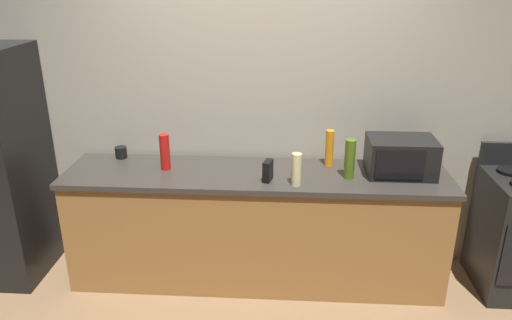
% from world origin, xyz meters
% --- Properties ---
extents(ground_plane, '(8.00, 8.00, 0.00)m').
position_xyz_m(ground_plane, '(0.00, 0.00, 0.00)').
color(ground_plane, '#93704C').
extents(back_wall, '(6.40, 0.10, 2.70)m').
position_xyz_m(back_wall, '(0.00, 0.81, 1.35)').
color(back_wall, '#B2A893').
rests_on(back_wall, ground_plane).
extents(counter_run, '(2.84, 0.64, 0.90)m').
position_xyz_m(counter_run, '(0.00, 0.40, 0.45)').
color(counter_run, '#9E6B38').
rests_on(counter_run, ground_plane).
extents(microwave, '(0.48, 0.35, 0.27)m').
position_xyz_m(microwave, '(1.05, 0.45, 1.04)').
color(microwave, black).
rests_on(microwave, counter_run).
extents(cordless_phone, '(0.08, 0.12, 0.15)m').
position_xyz_m(cordless_phone, '(0.09, 0.26, 0.98)').
color(cordless_phone, black).
rests_on(cordless_phone, counter_run).
extents(bottle_dish_soap, '(0.06, 0.06, 0.28)m').
position_xyz_m(bottle_dish_soap, '(0.54, 0.58, 1.04)').
color(bottle_dish_soap, orange).
rests_on(bottle_dish_soap, counter_run).
extents(bottle_hot_sauce, '(0.07, 0.07, 0.27)m').
position_xyz_m(bottle_hot_sauce, '(-0.68, 0.43, 1.04)').
color(bottle_hot_sauce, red).
rests_on(bottle_hot_sauce, counter_run).
extents(bottle_olive_oil, '(0.07, 0.07, 0.29)m').
position_xyz_m(bottle_olive_oil, '(0.67, 0.35, 1.04)').
color(bottle_olive_oil, '#4C6B19').
rests_on(bottle_olive_oil, counter_run).
extents(bottle_hand_soap, '(0.07, 0.07, 0.23)m').
position_xyz_m(bottle_hand_soap, '(0.29, 0.19, 1.02)').
color(bottle_hand_soap, beige).
rests_on(bottle_hand_soap, counter_run).
extents(mug_black, '(0.09, 0.09, 0.09)m').
position_xyz_m(mug_black, '(-1.09, 0.64, 0.95)').
color(mug_black, black).
rests_on(mug_black, counter_run).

